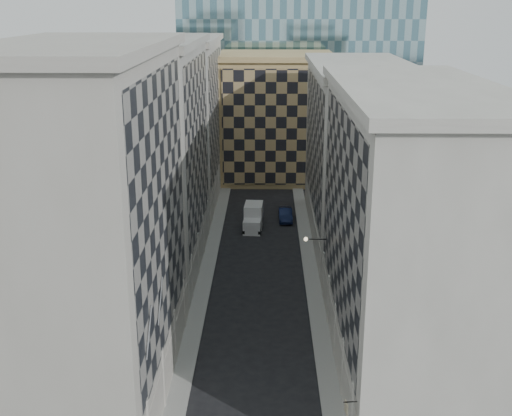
# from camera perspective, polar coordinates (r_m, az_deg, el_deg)

# --- Properties ---
(sidewalk_west) EXTENTS (1.50, 100.00, 0.15)m
(sidewalk_west) POSITION_cam_1_polar(r_m,az_deg,el_deg) (64.24, -4.48, -5.95)
(sidewalk_west) COLOR gray
(sidewalk_west) RESTS_ON ground
(sidewalk_east) EXTENTS (1.50, 100.00, 0.15)m
(sidewalk_east) POSITION_cam_1_polar(r_m,az_deg,el_deg) (64.11, 4.96, -6.02)
(sidewalk_east) COLOR gray
(sidewalk_east) RESTS_ON ground
(bldg_left_a) EXTENTS (10.80, 22.80, 23.70)m
(bldg_left_a) POSITION_cam_1_polar(r_m,az_deg,el_deg) (43.53, -14.59, -1.67)
(bldg_left_a) COLOR #A09B90
(bldg_left_a) RESTS_ON ground
(bldg_left_b) EXTENTS (10.80, 22.80, 22.70)m
(bldg_left_b) POSITION_cam_1_polar(r_m,az_deg,el_deg) (64.27, -9.49, 4.46)
(bldg_left_b) COLOR gray
(bldg_left_b) RESTS_ON ground
(bldg_left_c) EXTENTS (10.80, 22.80, 21.70)m
(bldg_left_c) POSITION_cam_1_polar(r_m,az_deg,el_deg) (85.64, -6.88, 7.55)
(bldg_left_c) COLOR #A09B90
(bldg_left_c) RESTS_ON ground
(bldg_right_a) EXTENTS (10.80, 26.80, 20.70)m
(bldg_right_a) POSITION_cam_1_polar(r_m,az_deg,el_deg) (47.30, 13.29, -1.93)
(bldg_right_a) COLOR #A7A499
(bldg_right_a) RESTS_ON ground
(bldg_right_b) EXTENTS (10.80, 28.80, 19.70)m
(bldg_right_b) POSITION_cam_1_polar(r_m,az_deg,el_deg) (73.01, 8.99, 4.89)
(bldg_right_b) COLOR #A7A499
(bldg_right_b) RESTS_ON ground
(tan_block) EXTENTS (16.80, 14.80, 18.80)m
(tan_block) POSITION_cam_1_polar(r_m,az_deg,el_deg) (97.80, 1.74, 8.12)
(tan_block) COLOR tan
(tan_block) RESTS_ON ground
(flagpoles_left) EXTENTS (0.10, 6.33, 2.33)m
(flagpoles_left) POSITION_cam_1_polar(r_m,az_deg,el_deg) (39.44, -8.97, -9.44)
(flagpoles_left) COLOR gray
(flagpoles_left) RESTS_ON ground
(bracket_lamp) EXTENTS (1.98, 0.36, 0.36)m
(bracket_lamp) POSITION_cam_1_polar(r_m,az_deg,el_deg) (56.19, 4.63, -2.78)
(bracket_lamp) COLOR black
(bracket_lamp) RESTS_ON ground
(box_truck) EXTENTS (2.39, 5.29, 2.85)m
(box_truck) POSITION_cam_1_polar(r_m,az_deg,el_deg) (76.77, -0.25, -0.92)
(box_truck) COLOR silver
(box_truck) RESTS_ON ground
(dark_car) EXTENTS (1.71, 4.67, 1.53)m
(dark_car) POSITION_cam_1_polar(r_m,az_deg,el_deg) (79.72, 2.63, -0.58)
(dark_car) COLOR #0E1633
(dark_car) RESTS_ON ground
(shop_sign) EXTENTS (0.79, 0.69, 0.77)m
(shop_sign) POSITION_cam_1_polar(r_m,az_deg,el_deg) (38.75, 8.07, -17.13)
(shop_sign) COLOR black
(shop_sign) RESTS_ON ground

